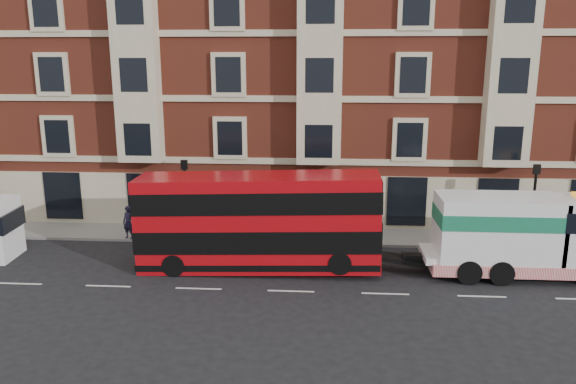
# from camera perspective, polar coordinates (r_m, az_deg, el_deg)

# --- Properties ---
(ground) EXTENTS (120.00, 120.00, 0.00)m
(ground) POSITION_cam_1_polar(r_m,az_deg,el_deg) (24.32, 0.29, -10.05)
(ground) COLOR black
(ground) RESTS_ON ground
(sidewalk) EXTENTS (90.00, 3.00, 0.15)m
(sidewalk) POSITION_cam_1_polar(r_m,az_deg,el_deg) (31.30, 1.16, -4.44)
(sidewalk) COLOR slate
(sidewalk) RESTS_ON ground
(victorian_terrace) EXTENTS (45.00, 12.00, 20.40)m
(victorian_terrace) POSITION_cam_1_polar(r_m,az_deg,el_deg) (37.26, 2.60, 14.03)
(victorian_terrace) COLOR brown
(victorian_terrace) RESTS_ON ground
(lamp_post_west) EXTENTS (0.35, 0.15, 4.35)m
(lamp_post_west) POSITION_cam_1_polar(r_m,az_deg,el_deg) (30.22, -10.38, -0.19)
(lamp_post_west) COLOR black
(lamp_post_west) RESTS_ON sidewalk
(lamp_post_east) EXTENTS (0.35, 0.15, 4.35)m
(lamp_post_east) POSITION_cam_1_polar(r_m,az_deg,el_deg) (31.17, 23.68, -0.71)
(lamp_post_east) COLOR black
(lamp_post_east) RESTS_ON sidewalk
(double_decker_bus) EXTENTS (11.14, 2.56, 4.51)m
(double_decker_bus) POSITION_cam_1_polar(r_m,az_deg,el_deg) (25.98, -3.03, -2.90)
(double_decker_bus) COLOR #AF0910
(double_decker_bus) RESTS_ON ground
(tow_truck) EXTENTS (8.92, 2.64, 3.72)m
(tow_truck) POSITION_cam_1_polar(r_m,az_deg,el_deg) (27.44, 22.92, -4.00)
(tow_truck) COLOR white
(tow_truck) RESTS_ON ground
(pedestrian) EXTENTS (0.75, 0.59, 1.80)m
(pedestrian) POSITION_cam_1_polar(r_m,az_deg,el_deg) (31.52, -15.91, -2.99)
(pedestrian) COLOR black
(pedestrian) RESTS_ON sidewalk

